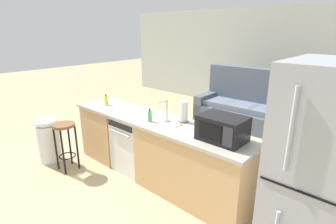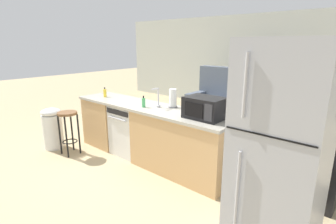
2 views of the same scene
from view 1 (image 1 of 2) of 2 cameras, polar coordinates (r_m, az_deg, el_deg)
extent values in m
plane|color=tan|center=(4.06, -4.25, -13.14)|extent=(24.00, 24.00, 0.00)
cube|color=beige|center=(7.00, 23.49, 9.86)|extent=(10.00, 0.06, 2.60)
cube|color=tan|center=(4.53, -12.52, -4.13)|extent=(0.75, 0.62, 0.86)
cube|color=tan|center=(3.37, 5.53, -11.67)|extent=(1.55, 0.62, 0.86)
cube|color=#ADA899|center=(3.59, -2.91, -1.85)|extent=(2.94, 0.66, 0.04)
cube|color=brown|center=(3.95, -2.71, -13.41)|extent=(2.86, 0.56, 0.08)
cube|color=white|center=(4.03, -6.86, -6.73)|extent=(0.58, 0.58, 0.84)
cube|color=black|center=(3.73, -10.48, -3.02)|extent=(0.52, 0.01, 0.08)
cylinder|color=#B2B2B7|center=(3.76, -10.57, -4.50)|extent=(0.44, 0.02, 0.02)
torus|color=black|center=(3.07, 31.90, -7.89)|extent=(0.16, 0.16, 0.01)
torus|color=black|center=(3.30, 32.78, -6.32)|extent=(0.16, 0.16, 0.01)
cube|color=#A8AAB2|center=(2.16, 31.44, -16.70)|extent=(0.72, 0.70, 1.90)
cylinder|color=#B2B2B7|center=(1.61, 25.23, -3.65)|extent=(0.02, 0.02, 0.51)
cube|color=black|center=(1.74, 30.20, -16.10)|extent=(0.68, 0.01, 0.01)
cube|color=black|center=(2.93, 11.78, -3.47)|extent=(0.50, 0.36, 0.28)
cube|color=black|center=(2.80, 9.06, -4.29)|extent=(0.27, 0.01, 0.18)
cube|color=#2D2D33|center=(2.70, 12.87, -5.38)|extent=(0.11, 0.01, 0.21)
cylinder|color=silver|center=(3.49, -0.28, -1.80)|extent=(0.07, 0.07, 0.03)
cylinder|color=silver|center=(3.44, -0.28, 0.48)|extent=(0.02, 0.02, 0.26)
cylinder|color=silver|center=(3.36, -1.09, 2.34)|extent=(0.02, 0.14, 0.02)
cylinder|color=#4C4C51|center=(3.48, 3.38, -2.02)|extent=(0.14, 0.14, 0.01)
cylinder|color=white|center=(3.44, 3.42, 0.19)|extent=(0.11, 0.11, 0.27)
cylinder|color=#4CB266|center=(3.48, -4.00, -0.93)|extent=(0.06, 0.06, 0.14)
cylinder|color=black|center=(3.45, -4.03, 0.45)|extent=(0.02, 0.02, 0.04)
cylinder|color=yellow|center=(4.35, -13.31, 2.42)|extent=(0.06, 0.06, 0.14)
cylinder|color=black|center=(4.32, -13.39, 3.54)|extent=(0.02, 0.02, 0.04)
sphere|color=#B2B2B7|center=(3.03, 32.25, -6.34)|extent=(0.17, 0.17, 0.17)
sphere|color=black|center=(3.00, 32.55, -4.68)|extent=(0.03, 0.03, 0.03)
cylinder|color=brown|center=(4.16, -21.78, -2.70)|extent=(0.32, 0.32, 0.04)
cylinder|color=black|center=(4.35, -23.21, -7.28)|extent=(0.03, 0.03, 0.70)
cylinder|color=black|center=(4.16, -21.87, -8.24)|extent=(0.03, 0.03, 0.70)
cylinder|color=black|center=(4.43, -20.60, -6.48)|extent=(0.03, 0.03, 0.70)
cylinder|color=black|center=(4.25, -19.17, -7.39)|extent=(0.03, 0.03, 0.70)
torus|color=black|center=(4.35, -21.03, -8.89)|extent=(0.25, 0.25, 0.02)
cylinder|color=white|center=(4.68, -24.47, -6.19)|extent=(0.34, 0.34, 0.62)
ellipsoid|color=white|center=(4.56, -25.04, -2.04)|extent=(0.35, 0.35, 0.14)
cube|color=#515B6B|center=(5.99, 15.79, -1.19)|extent=(2.02, 0.94, 0.42)
cube|color=#515B6B|center=(6.17, 17.45, 3.31)|extent=(2.00, 0.28, 1.27)
cube|color=#515B6B|center=(6.37, 8.58, 1.35)|extent=(0.22, 0.90, 0.62)
cube|color=#515B6B|center=(5.67, 24.07, -2.10)|extent=(0.22, 0.90, 0.62)
cube|color=slate|center=(6.11, 11.16, 2.17)|extent=(0.57, 0.64, 0.12)
cube|color=slate|center=(5.87, 15.80, 1.19)|extent=(0.57, 0.64, 0.12)
cube|color=slate|center=(5.67, 20.79, 0.13)|extent=(0.57, 0.64, 0.12)
camera|label=2|loc=(0.65, 172.83, -37.32)|focal=28.00mm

